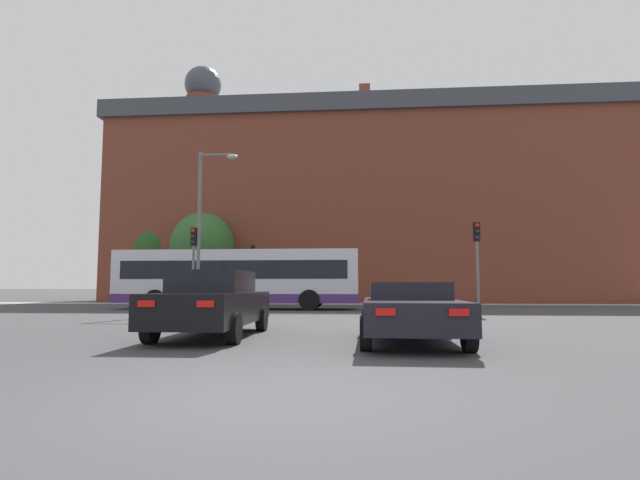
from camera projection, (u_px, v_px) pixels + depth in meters
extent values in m
plane|color=#3D3D3F|center=(244.00, 402.00, 5.03)|extent=(400.00, 400.00, 0.00)
cube|color=silver|center=(334.00, 314.00, 20.70)|extent=(9.56, 0.30, 0.01)
cube|color=#A09B91|center=(344.00, 304.00, 32.65)|extent=(70.62, 2.50, 0.01)
cube|color=brown|center=(365.00, 219.00, 42.83)|extent=(39.38, 14.96, 13.88)
cube|color=#42444C|center=(364.00, 133.00, 43.53)|extent=(40.17, 15.56, 1.34)
cube|color=brown|center=(220.00, 125.00, 47.59)|extent=(0.90, 0.90, 2.58)
cube|color=brown|center=(365.00, 101.00, 41.31)|extent=(0.90, 0.90, 2.58)
cube|color=brown|center=(507.00, 119.00, 45.82)|extent=(0.90, 0.90, 2.58)
cylinder|color=brown|center=(202.00, 114.00, 44.95)|extent=(2.94, 2.94, 2.96)
sphere|color=#42444C|center=(203.00, 85.00, 45.20)|extent=(3.26, 3.26, 3.26)
cube|color=black|center=(213.00, 308.00, 11.52)|extent=(1.85, 4.85, 0.69)
cube|color=black|center=(213.00, 282.00, 11.53)|extent=(1.57, 2.19, 0.50)
cylinder|color=black|center=(197.00, 318.00, 13.04)|extent=(0.23, 0.64, 0.64)
cylinder|color=black|center=(262.00, 319.00, 12.92)|extent=(0.23, 0.64, 0.64)
cylinder|color=black|center=(150.00, 328.00, 10.06)|extent=(0.23, 0.64, 0.64)
cylinder|color=black|center=(234.00, 328.00, 9.94)|extent=(0.23, 0.64, 0.64)
cube|color=red|center=(146.00, 304.00, 9.16)|extent=(0.32, 0.05, 0.12)
cube|color=red|center=(206.00, 304.00, 9.08)|extent=(0.32, 0.05, 0.12)
cube|color=black|center=(410.00, 313.00, 10.28)|extent=(1.94, 4.56, 0.57)
cube|color=black|center=(409.00, 291.00, 10.44)|extent=(1.64, 1.38, 0.35)
cylinder|color=black|center=(367.00, 322.00, 11.73)|extent=(0.23, 0.64, 0.64)
cylinder|color=black|center=(445.00, 323.00, 11.56)|extent=(0.23, 0.64, 0.64)
cylinder|color=black|center=(366.00, 333.00, 8.95)|extent=(0.23, 0.64, 0.64)
cylinder|color=black|center=(469.00, 334.00, 8.77)|extent=(0.23, 0.64, 0.64)
cube|color=red|center=(385.00, 312.00, 8.08)|extent=(0.32, 0.05, 0.12)
cube|color=red|center=(459.00, 312.00, 7.97)|extent=(0.32, 0.05, 0.12)
cube|color=silver|center=(238.00, 276.00, 25.40)|extent=(12.24, 2.45, 2.62)
cube|color=#4C2870|center=(237.00, 298.00, 25.30)|extent=(12.26, 2.47, 0.44)
cube|color=black|center=(238.00, 270.00, 25.43)|extent=(11.26, 2.48, 0.90)
cylinder|color=black|center=(314.00, 299.00, 26.14)|extent=(1.00, 0.28, 1.00)
cylinder|color=black|center=(309.00, 300.00, 23.80)|extent=(1.00, 0.28, 1.00)
cylinder|color=black|center=(174.00, 299.00, 26.78)|extent=(1.00, 0.28, 1.00)
cylinder|color=black|center=(155.00, 300.00, 24.44)|extent=(1.00, 0.28, 1.00)
cylinder|color=slate|center=(252.00, 281.00, 32.37)|extent=(0.12, 0.12, 3.04)
cube|color=black|center=(253.00, 251.00, 32.55)|extent=(0.26, 0.20, 0.80)
sphere|color=black|center=(252.00, 247.00, 32.44)|extent=(0.17, 0.17, 0.17)
sphere|color=black|center=(252.00, 251.00, 32.42)|extent=(0.17, 0.17, 0.17)
sphere|color=#1ED14C|center=(252.00, 255.00, 32.40)|extent=(0.17, 0.17, 0.17)
cylinder|color=slate|center=(478.00, 278.00, 20.79)|extent=(0.12, 0.12, 3.04)
cube|color=black|center=(477.00, 232.00, 20.97)|extent=(0.26, 0.20, 0.80)
sphere|color=red|center=(477.00, 225.00, 20.86)|extent=(0.17, 0.17, 0.17)
sphere|color=black|center=(477.00, 231.00, 20.84)|extent=(0.17, 0.17, 0.17)
sphere|color=black|center=(477.00, 238.00, 20.82)|extent=(0.17, 0.17, 0.17)
cylinder|color=slate|center=(193.00, 279.00, 22.08)|extent=(0.12, 0.12, 2.97)
cube|color=black|center=(194.00, 237.00, 22.25)|extent=(0.26, 0.20, 0.80)
sphere|color=red|center=(193.00, 231.00, 22.15)|extent=(0.17, 0.17, 0.17)
sphere|color=black|center=(193.00, 236.00, 22.12)|extent=(0.17, 0.17, 0.17)
sphere|color=black|center=(193.00, 242.00, 22.10)|extent=(0.17, 0.17, 0.17)
cylinder|color=slate|center=(199.00, 231.00, 22.27)|extent=(0.16, 0.16, 7.23)
cylinder|color=slate|center=(216.00, 155.00, 22.53)|extent=(1.47, 0.10, 0.10)
ellipsoid|color=#B2B2B7|center=(232.00, 157.00, 22.46)|extent=(0.50, 0.36, 0.22)
cylinder|color=brown|center=(255.00, 298.00, 32.65)|extent=(0.13, 0.13, 0.81)
cylinder|color=brown|center=(257.00, 298.00, 32.76)|extent=(0.13, 0.13, 0.81)
cube|color=#B21E23|center=(256.00, 287.00, 32.77)|extent=(0.44, 0.43, 0.64)
sphere|color=tan|center=(256.00, 280.00, 32.81)|extent=(0.24, 0.24, 0.24)
cylinder|color=#4C3823|center=(157.00, 286.00, 38.09)|extent=(0.36, 0.36, 2.28)
ellipsoid|color=#285623|center=(158.00, 248.00, 38.37)|extent=(4.30, 4.30, 4.52)
cylinder|color=#4C3823|center=(202.00, 288.00, 34.68)|extent=(0.36, 0.36, 2.14)
ellipsoid|color=#33662D|center=(203.00, 245.00, 34.95)|extent=(4.41, 4.41, 4.63)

